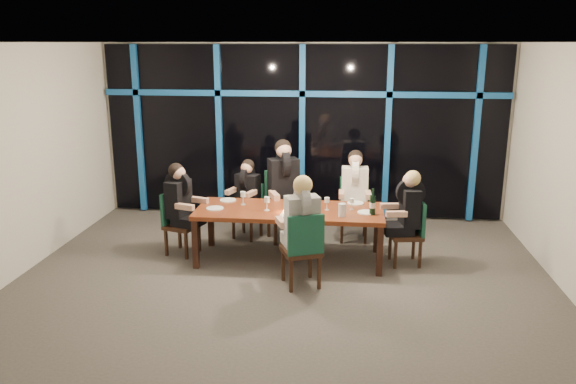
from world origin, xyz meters
name	(u,v)px	position (x,y,z in m)	size (l,w,h in m)	color
room	(283,126)	(0.00, 0.00, 2.02)	(7.04, 7.00, 3.02)	#57524D
window_wall	(303,129)	(0.01, 2.93, 1.55)	(6.86, 0.43, 2.94)	black
dining_table	(290,214)	(0.00, 0.80, 0.68)	(2.60, 1.00, 0.75)	brown
chair_far_left	(249,207)	(-0.73, 1.73, 0.48)	(0.51, 0.51, 0.86)	#321B10
chair_far_mid	(283,201)	(-0.20, 1.71, 0.60)	(0.65, 0.65, 1.08)	#321B10
chair_far_right	(354,205)	(0.90, 1.81, 0.54)	(0.46, 0.46, 0.97)	#321B10
chair_end_left	(177,219)	(-1.65, 0.89, 0.51)	(0.53, 0.53, 0.92)	#321B10
chair_end_right	(412,229)	(1.69, 0.83, 0.51)	(0.48, 0.48, 0.91)	#321B10
chair_near_mid	(303,246)	(0.27, -0.12, 0.55)	(0.59, 0.59, 0.99)	#321B10
diner_far_left	(247,187)	(-0.76, 1.66, 0.82)	(0.52, 0.58, 0.83)	black
diner_far_mid	(284,176)	(-0.17, 1.62, 1.02)	(0.67, 0.74, 1.05)	black
diner_far_right	(355,183)	(0.91, 1.73, 0.92)	(0.48, 0.60, 0.94)	white
diner_end_left	(180,196)	(-1.58, 0.87, 0.88)	(0.63, 0.54, 0.90)	black
diner_end_right	(408,204)	(1.62, 0.82, 0.87)	(0.60, 0.49, 0.89)	black
diner_near_mid	(301,214)	(0.23, -0.04, 0.94)	(0.61, 0.68, 0.96)	black
plate_far_left	(228,200)	(-0.95, 1.13, 0.76)	(0.24, 0.24, 0.01)	white
plate_far_mid	(295,203)	(0.05, 1.10, 0.76)	(0.24, 0.24, 0.01)	white
plate_far_right	(355,203)	(0.92, 1.17, 0.76)	(0.24, 0.24, 0.01)	white
plate_end_left	(215,208)	(-1.04, 0.70, 0.76)	(0.24, 0.24, 0.01)	white
plate_end_right	(366,212)	(1.06, 0.73, 0.76)	(0.24, 0.24, 0.01)	white
plate_near_mid	(289,215)	(0.02, 0.48, 0.76)	(0.24, 0.24, 0.01)	white
wine_bottle	(373,205)	(1.14, 0.66, 0.89)	(0.08, 0.08, 0.36)	black
water_pitcher	(342,210)	(0.73, 0.54, 0.84)	(0.11, 0.10, 0.18)	silver
tea_light	(285,211)	(-0.05, 0.64, 0.76)	(0.05, 0.05, 0.03)	#FFA64C
wine_glass_a	(267,201)	(-0.30, 0.70, 0.89)	(0.08, 0.08, 0.19)	silver
wine_glass_b	(302,200)	(0.16, 0.88, 0.87)	(0.06, 0.06, 0.17)	silver
wine_glass_c	(327,201)	(0.52, 0.81, 0.88)	(0.07, 0.07, 0.18)	white
wine_glass_d	(243,195)	(-0.68, 0.96, 0.89)	(0.07, 0.07, 0.19)	silver
wine_glass_e	(352,201)	(0.86, 0.87, 0.87)	(0.06, 0.06, 0.16)	silver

